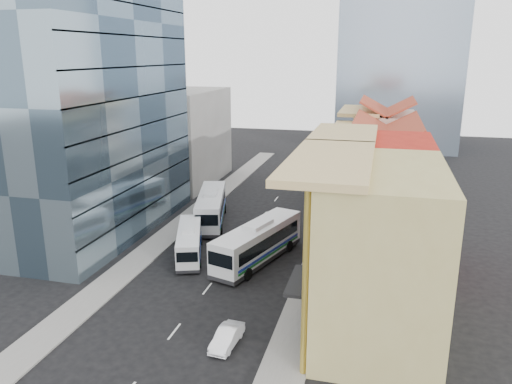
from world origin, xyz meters
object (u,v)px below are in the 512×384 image
(office_tower, at_px, (87,95))
(sedan_right, at_px, (227,337))
(bus_right, at_px, (258,242))
(bus_left_near, at_px, (189,241))
(bus_left_far, at_px, (211,206))
(shophouse_tan, at_px, (381,252))

(office_tower, relative_size, sedan_right, 8.04)
(office_tower, bearing_deg, bus_right, -12.16)
(bus_left_near, xyz_separation_m, bus_right, (6.88, 0.32, 0.48))
(bus_left_far, height_order, sedan_right, bus_left_far)
(shophouse_tan, height_order, bus_right, shophouse_tan)
(office_tower, distance_m, bus_right, 24.02)
(bus_left_near, bearing_deg, bus_left_far, 77.58)
(shophouse_tan, relative_size, bus_left_far, 1.15)
(bus_right, height_order, sedan_right, bus_right)
(bus_left_near, xyz_separation_m, bus_left_far, (-1.25, 10.06, 0.44))
(sedan_right, bearing_deg, bus_right, 100.36)
(shophouse_tan, xyz_separation_m, sedan_right, (-9.80, -4.71, -5.38))
(shophouse_tan, bearing_deg, office_tower, 155.70)
(bus_left_near, distance_m, sedan_right, 16.44)
(bus_left_near, bearing_deg, shophouse_tan, -46.95)
(shophouse_tan, xyz_separation_m, bus_left_far, (-19.38, 19.49, -4.05))
(bus_left_far, bearing_deg, bus_right, -64.94)
(shophouse_tan, distance_m, sedan_right, 12.13)
(sedan_right, bearing_deg, office_tower, 143.18)
(bus_left_far, bearing_deg, sedan_right, -83.18)
(shophouse_tan, distance_m, office_tower, 35.19)
(office_tower, xyz_separation_m, sedan_right, (21.20, -18.71, -14.38))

